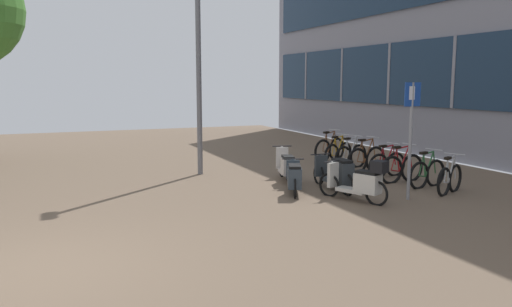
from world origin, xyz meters
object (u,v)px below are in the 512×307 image
at_px(scooter_near, 294,177).
at_px(parking_sign, 411,128).
at_px(scooter_mid, 337,173).
at_px(bicycle_rack_07, 330,149).
at_px(bicycle_rack_00, 450,179).
at_px(bicycle_rack_05, 351,156).
at_px(scooter_far, 286,166).
at_px(bicycle_rack_04, 366,160).
at_px(scooter_extra, 360,182).
at_px(bicycle_rack_01, 427,173).
at_px(lamp_post, 198,42).
at_px(bicycle_rack_03, 387,164).
at_px(bicycle_rack_06, 338,153).
at_px(bicycle_rack_02, 402,168).

xyz_separation_m(scooter_near, parking_sign, (1.99, -1.48, 1.17)).
bearing_deg(scooter_mid, bicycle_rack_07, 60.87).
relative_size(bicycle_rack_00, bicycle_rack_05, 0.89).
bearing_deg(scooter_far, bicycle_rack_04, 6.36).
bearing_deg(scooter_extra, bicycle_rack_01, 15.23).
xyz_separation_m(scooter_mid, parking_sign, (0.95, -1.34, 1.13)).
distance_m(scooter_extra, lamp_post, 5.83).
height_order(bicycle_rack_01, bicycle_rack_04, bicycle_rack_04).
height_order(bicycle_rack_03, bicycle_rack_05, bicycle_rack_05).
bearing_deg(bicycle_rack_01, scooter_near, 169.46).
distance_m(bicycle_rack_06, scooter_near, 4.42).
bearing_deg(scooter_far, scooter_near, -108.95).
relative_size(scooter_mid, scooter_extra, 1.15).
distance_m(bicycle_rack_00, bicycle_rack_03, 2.24).
height_order(bicycle_rack_02, scooter_far, bicycle_rack_02).
bearing_deg(bicycle_rack_03, bicycle_rack_06, 92.85).
xyz_separation_m(bicycle_rack_06, scooter_extra, (-2.21, -4.38, 0.10)).
xyz_separation_m(bicycle_rack_05, lamp_post, (-4.34, 0.80, 3.20)).
distance_m(bicycle_rack_05, scooter_extra, 4.23).
relative_size(bicycle_rack_05, parking_sign, 0.54).
bearing_deg(bicycle_rack_07, bicycle_rack_03, -90.72).
height_order(bicycle_rack_01, bicycle_rack_03, bicycle_rack_01).
bearing_deg(bicycle_rack_05, parking_sign, -105.87).
bearing_deg(bicycle_rack_03, bicycle_rack_04, 100.11).
relative_size(bicycle_rack_01, scooter_near, 0.80).
distance_m(bicycle_rack_01, bicycle_rack_06, 3.74).
distance_m(bicycle_rack_02, scooter_far, 2.91).
distance_m(bicycle_rack_07, scooter_near, 5.07).
xyz_separation_m(bicycle_rack_05, bicycle_rack_06, (0.04, 0.75, -0.01)).
distance_m(bicycle_rack_05, lamp_post, 5.45).
bearing_deg(scooter_extra, bicycle_rack_02, 32.27).
xyz_separation_m(scooter_near, scooter_mid, (1.03, -0.14, 0.04)).
bearing_deg(bicycle_rack_06, bicycle_rack_07, 78.73).
bearing_deg(scooter_far, bicycle_rack_05, 21.64).
bearing_deg(scooter_extra, bicycle_rack_00, -2.57).
distance_m(bicycle_rack_01, scooter_near, 3.33).
height_order(bicycle_rack_04, scooter_mid, bicycle_rack_04).
distance_m(bicycle_rack_06, lamp_post, 5.43).
xyz_separation_m(bicycle_rack_02, scooter_extra, (-2.20, -1.39, 0.08)).
relative_size(bicycle_rack_04, bicycle_rack_06, 1.13).
height_order(bicycle_rack_07, scooter_extra, bicycle_rack_07).
height_order(bicycle_rack_02, parking_sign, parking_sign).
bearing_deg(scooter_extra, bicycle_rack_04, 52.78).
height_order(bicycle_rack_06, scooter_mid, bicycle_rack_06).
distance_m(bicycle_rack_00, scooter_far, 3.88).
distance_m(bicycle_rack_07, scooter_far, 3.78).
height_order(bicycle_rack_02, bicycle_rack_07, bicycle_rack_07).
bearing_deg(scooter_near, scooter_far, 71.05).
xyz_separation_m(bicycle_rack_04, scooter_extra, (-2.19, -2.88, 0.07)).
relative_size(bicycle_rack_01, bicycle_rack_03, 1.01).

